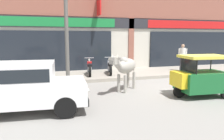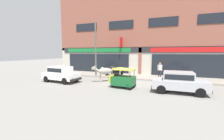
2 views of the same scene
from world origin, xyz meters
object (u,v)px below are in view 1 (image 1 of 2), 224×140
car_1 (22,85)px  cow (126,66)px  motorcycle_0 (90,68)px  pedestrian (183,55)px  motorcycle_1 (110,67)px  auto_rickshaw (200,79)px  utility_pole (66,16)px

car_1 → cow: bearing=22.6°
motorcycle_0 → pedestrian: (5.58, -0.32, 0.60)m
car_1 → pedestrian: pedestrian is taller
cow → car_1: (-3.75, -1.56, -0.19)m
motorcycle_1 → auto_rickshaw: bearing=-67.9°
auto_rickshaw → utility_pole: utility_pole is taller
pedestrian → utility_pole: 7.17m
motorcycle_0 → utility_pole: utility_pole is taller
cow → car_1: bearing=-157.4°
auto_rickshaw → motorcycle_1: (-1.99, 4.91, -0.11)m
car_1 → auto_rickshaw: 6.08m
car_1 → pedestrian: 9.67m
auto_rickshaw → pedestrian: (2.45, 4.60, 0.49)m
car_1 → motorcycle_1: (4.08, 4.88, -0.26)m
auto_rickshaw → motorcycle_0: 5.83m
auto_rickshaw → utility_pole: (-4.40, 3.85, 2.49)m
cow → motorcycle_0: (-0.81, 3.32, -0.45)m
motorcycle_0 → pedestrian: pedestrian is taller
motorcycle_0 → utility_pole: size_ratio=0.30×
car_1 → motorcycle_1: 6.36m
cow → pedestrian: size_ratio=1.06×
pedestrian → car_1: bearing=-151.8°
motorcycle_1 → pedestrian: 4.49m
motorcycle_0 → motorcycle_1: size_ratio=1.01×
motorcycle_1 → pedestrian: size_ratio=1.12×
auto_rickshaw → motorcycle_0: (-3.13, 4.91, -0.11)m
pedestrian → utility_pole: size_ratio=0.27×
pedestrian → cow: bearing=-147.8°
car_1 → motorcycle_0: car_1 is taller
cow → utility_pole: utility_pole is taller
car_1 → auto_rickshaw: size_ratio=1.83×
motorcycle_1 → utility_pole: bearing=-156.2°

